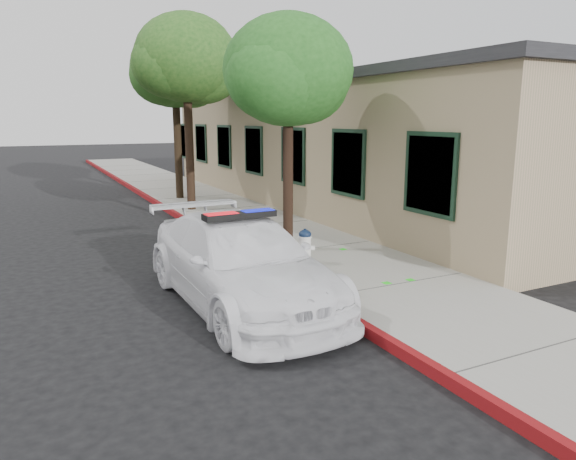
# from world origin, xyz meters

# --- Properties ---
(ground) EXTENTS (120.00, 120.00, 0.00)m
(ground) POSITION_xyz_m (0.00, 0.00, 0.00)
(ground) COLOR black
(ground) RESTS_ON ground
(sidewalk) EXTENTS (3.20, 60.00, 0.15)m
(sidewalk) POSITION_xyz_m (1.60, 3.00, 0.07)
(sidewalk) COLOR gray
(sidewalk) RESTS_ON ground
(red_curb) EXTENTS (0.14, 60.00, 0.16)m
(red_curb) POSITION_xyz_m (0.06, 3.00, 0.08)
(red_curb) COLOR maroon
(red_curb) RESTS_ON ground
(clapboard_building) EXTENTS (7.30, 20.89, 4.24)m
(clapboard_building) POSITION_xyz_m (6.69, 9.00, 2.13)
(clapboard_building) COLOR tan
(clapboard_building) RESTS_ON ground
(police_car) EXTENTS (2.17, 5.06, 1.57)m
(police_car) POSITION_xyz_m (-1.06, 0.68, 0.73)
(police_car) COLOR white
(police_car) RESTS_ON ground
(fire_hydrant) EXTENTS (0.41, 0.36, 0.72)m
(fire_hydrant) POSITION_xyz_m (0.84, 1.94, 0.51)
(fire_hydrant) COLOR silver
(fire_hydrant) RESTS_ON sidewalk
(street_tree_near) EXTENTS (2.93, 2.77, 5.07)m
(street_tree_near) POSITION_xyz_m (1.10, 3.20, 3.93)
(street_tree_near) COLOR black
(street_tree_near) RESTS_ON sidewalk
(street_tree_mid) EXTENTS (3.48, 3.18, 6.08)m
(street_tree_mid) POSITION_xyz_m (0.73, 9.44, 4.73)
(street_tree_mid) COLOR black
(street_tree_mid) RESTS_ON sidewalk
(street_tree_far) EXTENTS (3.39, 3.13, 5.92)m
(street_tree_far) POSITION_xyz_m (1.06, 12.00, 4.60)
(street_tree_far) COLOR black
(street_tree_far) RESTS_ON sidewalk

